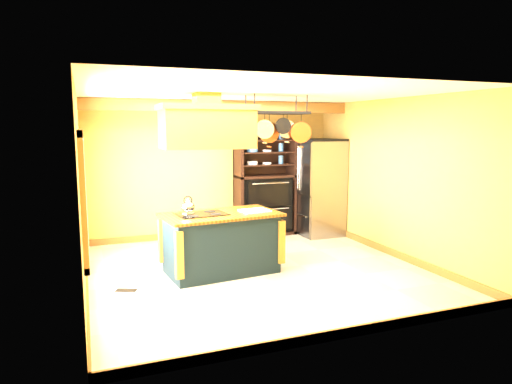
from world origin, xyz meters
TOP-DOWN VIEW (x-y plane):
  - floor at (0.00, 0.00)m, footprint 5.00×5.00m
  - ceiling at (0.00, 0.00)m, footprint 5.00×5.00m
  - wall_back at (0.00, 2.50)m, footprint 5.00×0.02m
  - wall_front at (0.00, -2.50)m, footprint 5.00×0.02m
  - wall_left at (-2.50, 0.00)m, footprint 0.02×5.00m
  - wall_right at (2.50, 0.00)m, footprint 0.02×5.00m
  - ceiling_beam at (0.00, 1.70)m, footprint 5.00×0.15m
  - window_near at (-2.47, -0.80)m, footprint 0.06×1.06m
  - window_far at (-2.47, 0.60)m, footprint 0.06×1.06m
  - kitchen_island at (-0.54, 0.12)m, footprint 1.83×1.15m
  - range_hood at (-0.74, 0.12)m, footprint 1.39×0.79m
  - pot_rack at (0.37, 0.12)m, footprint 1.05×0.48m
  - refrigerator at (2.06, 1.90)m, footprint 0.84×0.99m
  - hutch at (1.02, 2.27)m, footprint 1.22×0.56m
  - floor_register at (-1.99, -0.19)m, footprint 0.30×0.22m

SIDE VIEW (x-z plane):
  - floor at x=0.00m, z-range 0.00..0.00m
  - floor_register at x=-1.99m, z-range 0.00..0.01m
  - kitchen_island at x=-0.54m, z-range -0.09..1.02m
  - hutch at x=1.02m, z-range -0.23..1.92m
  - refrigerator at x=2.06m, z-range -0.02..1.91m
  - wall_back at x=0.00m, z-range 0.00..2.70m
  - wall_front at x=0.00m, z-range 0.00..2.70m
  - wall_left at x=-2.50m, z-range 0.00..2.70m
  - wall_right at x=2.50m, z-range 0.00..2.70m
  - window_near at x=-2.47m, z-range 0.62..2.18m
  - window_far at x=-2.47m, z-range 0.62..2.18m
  - range_hood at x=-0.74m, z-range 1.84..2.64m
  - pot_rack at x=0.37m, z-range 1.94..2.67m
  - ceiling_beam at x=0.00m, z-range 2.49..2.69m
  - ceiling at x=0.00m, z-range 2.70..2.70m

